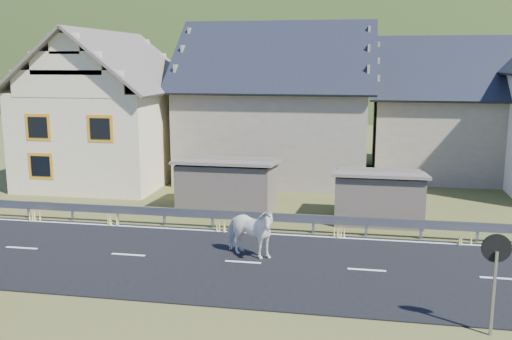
# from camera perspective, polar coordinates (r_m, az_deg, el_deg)

# --- Properties ---
(ground) EXTENTS (160.00, 160.00, 0.00)m
(ground) POSITION_cam_1_polar(r_m,az_deg,el_deg) (18.99, -1.30, -9.30)
(ground) COLOR #3B491A
(ground) RESTS_ON ground
(road) EXTENTS (60.00, 7.00, 0.04)m
(road) POSITION_cam_1_polar(r_m,az_deg,el_deg) (18.99, -1.30, -9.25)
(road) COLOR black
(road) RESTS_ON ground
(lane_markings) EXTENTS (60.00, 6.60, 0.01)m
(lane_markings) POSITION_cam_1_polar(r_m,az_deg,el_deg) (18.98, -1.30, -9.18)
(lane_markings) COLOR silver
(lane_markings) RESTS_ON road
(guardrail) EXTENTS (28.10, 0.09, 0.75)m
(guardrail) POSITION_cam_1_polar(r_m,az_deg,el_deg) (22.26, 0.61, -4.72)
(guardrail) COLOR #93969B
(guardrail) RESTS_ON ground
(shed_left) EXTENTS (4.30, 3.30, 2.40)m
(shed_left) POSITION_cam_1_polar(r_m,az_deg,el_deg) (25.20, -2.79, -1.62)
(shed_left) COLOR #6A5F4F
(shed_left) RESTS_ON ground
(shed_right) EXTENTS (3.80, 2.90, 2.20)m
(shed_right) POSITION_cam_1_polar(r_m,az_deg,el_deg) (24.12, 12.17, -2.67)
(shed_right) COLOR #6A5F4F
(shed_right) RESTS_ON ground
(house_cream) EXTENTS (7.80, 9.80, 8.30)m
(house_cream) POSITION_cam_1_polar(r_m,az_deg,el_deg) (32.52, -14.55, 6.68)
(house_cream) COLOR beige
(house_cream) RESTS_ON ground
(house_stone_a) EXTENTS (10.80, 9.80, 8.90)m
(house_stone_a) POSITION_cam_1_polar(r_m,az_deg,el_deg) (32.84, 2.26, 7.54)
(house_stone_a) COLOR gray
(house_stone_a) RESTS_ON ground
(house_stone_b) EXTENTS (9.80, 8.80, 8.10)m
(house_stone_b) POSITION_cam_1_polar(r_m,az_deg,el_deg) (34.95, 19.31, 6.49)
(house_stone_b) COLOR gray
(house_stone_b) RESTS_ON ground
(mountain) EXTENTS (440.00, 280.00, 260.00)m
(mountain) POSITION_cam_1_polar(r_m,az_deg,el_deg) (199.24, 10.66, 3.06)
(mountain) COLOR #243F19
(mountain) RESTS_ON ground
(conifer_patch) EXTENTS (76.00, 50.00, 28.00)m
(conifer_patch) POSITION_cam_1_polar(r_m,az_deg,el_deg) (140.29, -14.60, 10.34)
(conifer_patch) COLOR black
(conifer_patch) RESTS_ON ground
(horse) EXTENTS (1.66, 2.29, 1.76)m
(horse) POSITION_cam_1_polar(r_m,az_deg,el_deg) (19.19, -0.69, -6.19)
(horse) COLOR white
(horse) RESTS_ON road
(traffic_mirror) EXTENTS (0.70, 0.20, 2.53)m
(traffic_mirror) POSITION_cam_1_polar(r_m,az_deg,el_deg) (14.87, 22.83, -8.43)
(traffic_mirror) COLOR #93969B
(traffic_mirror) RESTS_ON ground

